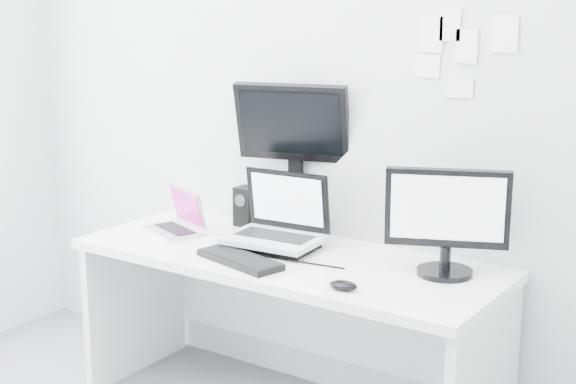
# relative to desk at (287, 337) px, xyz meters

# --- Properties ---
(back_wall) EXTENTS (3.60, 0.00, 3.60)m
(back_wall) POSITION_rel_desk_xyz_m (0.00, 0.35, 0.99)
(back_wall) COLOR silver
(back_wall) RESTS_ON ground
(desk) EXTENTS (1.80, 0.70, 0.73)m
(desk) POSITION_rel_desk_xyz_m (0.00, 0.00, 0.00)
(desk) COLOR white
(desk) RESTS_ON ground
(macbook) EXTENTS (0.33, 0.29, 0.21)m
(macbook) POSITION_rel_desk_xyz_m (-0.61, -0.02, 0.47)
(macbook) COLOR silver
(macbook) RESTS_ON desk
(speaker) EXTENTS (0.10, 0.10, 0.18)m
(speaker) POSITION_rel_desk_xyz_m (-0.41, 0.27, 0.46)
(speaker) COLOR black
(speaker) RESTS_ON desk
(dell_laptop) EXTENTS (0.42, 0.34, 0.33)m
(dell_laptop) POSITION_rel_desk_xyz_m (-0.09, 0.03, 0.53)
(dell_laptop) COLOR silver
(dell_laptop) RESTS_ON desk
(rear_monitor) EXTENTS (0.54, 0.30, 0.69)m
(rear_monitor) POSITION_rel_desk_xyz_m (-0.17, 0.30, 0.71)
(rear_monitor) COLOR black
(rear_monitor) RESTS_ON desk
(samsung_monitor) EXTENTS (0.51, 0.38, 0.43)m
(samsung_monitor) POSITION_rel_desk_xyz_m (0.65, 0.12, 0.58)
(samsung_monitor) COLOR black
(samsung_monitor) RESTS_ON desk
(keyboard) EXTENTS (0.42, 0.23, 0.03)m
(keyboard) POSITION_rel_desk_xyz_m (-0.09, -0.20, 0.38)
(keyboard) COLOR black
(keyboard) RESTS_ON desk
(mouse) EXTENTS (0.12, 0.09, 0.04)m
(mouse) POSITION_rel_desk_xyz_m (0.41, -0.24, 0.38)
(mouse) COLOR black
(mouse) RESTS_ON desk
(wall_note_0) EXTENTS (0.10, 0.00, 0.14)m
(wall_note_0) POSITION_rel_desk_xyz_m (0.45, 0.34, 1.26)
(wall_note_0) COLOR white
(wall_note_0) RESTS_ON back_wall
(wall_note_1) EXTENTS (0.09, 0.00, 0.13)m
(wall_note_1) POSITION_rel_desk_xyz_m (0.60, 0.34, 1.22)
(wall_note_1) COLOR white
(wall_note_1) RESTS_ON back_wall
(wall_note_2) EXTENTS (0.10, 0.00, 0.14)m
(wall_note_2) POSITION_rel_desk_xyz_m (0.75, 0.34, 1.26)
(wall_note_2) COLOR white
(wall_note_2) RESTS_ON back_wall
(wall_note_3) EXTENTS (0.11, 0.00, 0.08)m
(wall_note_3) POSITION_rel_desk_xyz_m (0.58, 0.34, 1.05)
(wall_note_3) COLOR white
(wall_note_3) RESTS_ON back_wall
(wall_note_4) EXTENTS (0.10, 0.00, 0.09)m
(wall_note_4) POSITION_rel_desk_xyz_m (0.44, 0.34, 1.13)
(wall_note_4) COLOR white
(wall_note_4) RESTS_ON back_wall
(wall_note_5) EXTENTS (0.09, 0.00, 0.13)m
(wall_note_5) POSITION_rel_desk_xyz_m (0.53, 0.34, 1.29)
(wall_note_5) COLOR white
(wall_note_5) RESTS_ON back_wall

